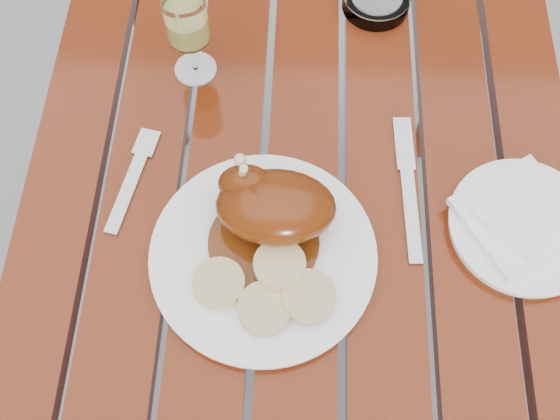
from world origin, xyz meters
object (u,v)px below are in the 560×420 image
object	(u,v)px
side_plate	(523,227)
table	(296,282)
wine_glass	(189,36)
ashtray	(376,0)
dinner_plate	(263,256)

from	to	relation	value
side_plate	table	bearing A→B (deg)	172.49
wine_glass	side_plate	xyz separation A→B (m)	(0.48, -0.26, -0.07)
table	ashtray	bearing A→B (deg)	72.62
table	side_plate	xyz separation A→B (m)	(0.31, -0.04, 0.38)
wine_glass	ashtray	bearing A→B (deg)	26.77
table	side_plate	bearing A→B (deg)	-7.51
side_plate	ashtray	bearing A→B (deg)	115.79
wine_glass	side_plate	world-z (taller)	wine_glass
table	ashtray	size ratio (longest dim) A/B	10.70
wine_glass	side_plate	size ratio (longest dim) A/B	0.75
dinner_plate	side_plate	distance (m)	0.36
dinner_plate	ashtray	xyz separation A→B (m)	(0.16, 0.46, 0.00)
table	dinner_plate	xyz separation A→B (m)	(-0.05, -0.10, 0.38)
wine_glass	ashtray	xyz separation A→B (m)	(0.29, 0.14, -0.06)
wine_glass	side_plate	bearing A→B (deg)	-28.07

